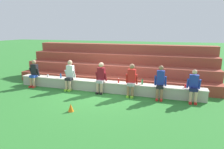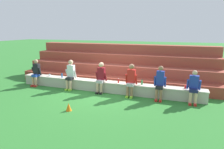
% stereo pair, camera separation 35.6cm
% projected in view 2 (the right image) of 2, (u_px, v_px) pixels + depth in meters
% --- Properties ---
extents(ground_plane, '(80.00, 80.00, 0.00)m').
position_uv_depth(ground_plane, '(103.00, 93.00, 8.97)').
color(ground_plane, '#2D752D').
extents(stone_seating_wall, '(8.78, 0.48, 0.49)m').
position_uv_depth(stone_seating_wall, '(104.00, 86.00, 9.11)').
color(stone_seating_wall, '#B7AF9E').
rests_on(stone_seating_wall, ground).
extents(brick_bleachers, '(10.31, 2.73, 1.99)m').
position_uv_depth(brick_bleachers, '(119.00, 67.00, 11.08)').
color(brick_bleachers, brown).
rests_on(brick_bleachers, ground).
extents(person_far_left, '(0.49, 0.50, 1.34)m').
position_uv_depth(person_far_left, '(36.00, 72.00, 9.98)').
color(person_far_left, tan).
rests_on(person_far_left, ground).
extents(person_left_of_center, '(0.51, 0.55, 1.41)m').
position_uv_depth(person_left_of_center, '(70.00, 74.00, 9.36)').
color(person_left_of_center, '#DBAD89').
rests_on(person_left_of_center, ground).
extents(person_center, '(0.51, 0.53, 1.39)m').
position_uv_depth(person_center, '(101.00, 77.00, 8.84)').
color(person_center, '#DBAD89').
rests_on(person_center, ground).
extents(person_right_of_center, '(0.51, 0.52, 1.40)m').
position_uv_depth(person_right_of_center, '(131.00, 79.00, 8.34)').
color(person_right_of_center, '#996B4C').
rests_on(person_right_of_center, ground).
extents(person_far_right, '(0.49, 0.53, 1.40)m').
position_uv_depth(person_far_right, '(160.00, 82.00, 7.93)').
color(person_far_right, '#996B4C').
rests_on(person_far_right, ground).
extents(person_rightmost_edge, '(0.52, 0.55, 1.29)m').
position_uv_depth(person_rightmost_edge, '(194.00, 86.00, 7.55)').
color(person_rightmost_edge, '#DBAD89').
rests_on(person_rightmost_edge, ground).
extents(water_bottle_center_gap, '(0.07, 0.07, 0.21)m').
position_uv_depth(water_bottle_center_gap, '(118.00, 81.00, 8.75)').
color(water_bottle_center_gap, red).
rests_on(water_bottle_center_gap, stone_seating_wall).
extents(water_bottle_mid_right, '(0.07, 0.07, 0.23)m').
position_uv_depth(water_bottle_mid_right, '(62.00, 75.00, 9.74)').
color(water_bottle_mid_right, blue).
rests_on(water_bottle_mid_right, stone_seating_wall).
extents(water_bottle_mid_left, '(0.07, 0.07, 0.24)m').
position_uv_depth(water_bottle_mid_left, '(142.00, 82.00, 8.46)').
color(water_bottle_mid_left, green).
rests_on(water_bottle_mid_left, stone_seating_wall).
extents(plastic_cup_middle, '(0.08, 0.08, 0.11)m').
position_uv_depth(plastic_cup_middle, '(50.00, 75.00, 10.01)').
color(plastic_cup_middle, white).
rests_on(plastic_cup_middle, stone_seating_wall).
extents(plastic_cup_left_end, '(0.09, 0.09, 0.12)m').
position_uv_depth(plastic_cup_left_end, '(186.00, 87.00, 7.94)').
color(plastic_cup_left_end, red).
rests_on(plastic_cup_left_end, stone_seating_wall).
extents(sports_cone, '(0.20, 0.20, 0.28)m').
position_uv_depth(sports_cone, '(69.00, 107.00, 6.94)').
color(sports_cone, orange).
rests_on(sports_cone, ground).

